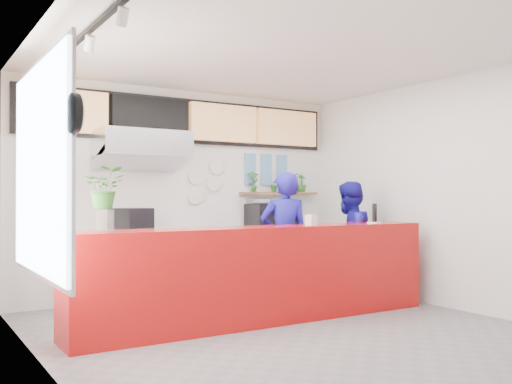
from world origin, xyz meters
name	(u,v)px	position (x,y,z in m)	size (l,w,h in m)	color
floor	(282,329)	(0.00, 0.00, 0.00)	(5.00, 5.00, 0.00)	slate
ceiling	(282,55)	(0.00, 0.00, 3.00)	(5.00, 5.00, 0.00)	silver
wall_back	(185,193)	(0.00, 2.50, 1.50)	(5.00, 5.00, 0.00)	white
wall_left	(43,190)	(-2.50, 0.00, 1.50)	(5.00, 5.00, 0.00)	white
wall_right	(438,192)	(2.50, 0.00, 1.50)	(5.00, 5.00, 0.00)	white
service_counter	(262,274)	(0.00, 0.40, 0.55)	(4.50, 0.60, 1.10)	#A50C0B
cream_band	(186,118)	(0.00, 2.49, 2.60)	(5.00, 0.02, 0.80)	beige
prep_bench	(140,271)	(-0.80, 2.20, 0.45)	(1.80, 0.60, 0.90)	#B2B5BA
panini_oven	(131,223)	(-0.93, 2.20, 1.10)	(0.44, 0.44, 0.39)	black
extraction_hood	(142,144)	(-0.80, 2.15, 2.15)	(1.20, 0.70, 0.35)	#B2B5BA
hood_lip	(142,159)	(-0.80, 2.15, 1.95)	(1.20, 0.70, 0.08)	#B2B5BA
right_bench	(281,261)	(1.50, 2.20, 0.45)	(1.80, 0.60, 0.90)	#B2B5BA
espresso_machine	(271,218)	(1.30, 2.20, 1.12)	(0.68, 0.48, 0.43)	black
espresso_tray	(271,201)	(1.30, 2.20, 1.38)	(0.66, 0.46, 0.06)	#B0B1B7
herb_shelf	(279,193)	(1.60, 2.40, 1.50)	(1.40, 0.18, 0.04)	brown
menu_board_far_left	(65,111)	(-1.75, 2.38, 2.55)	(1.10, 0.10, 0.55)	tan
menu_board_mid_left	(150,117)	(-0.59, 2.38, 2.55)	(1.10, 0.10, 0.55)	black
menu_board_mid_right	(224,123)	(0.57, 2.38, 2.55)	(1.10, 0.10, 0.55)	tan
menu_board_far_right	(287,128)	(1.73, 2.38, 2.55)	(1.10, 0.10, 0.55)	tan
soffit	(187,121)	(0.00, 2.46, 2.55)	(4.80, 0.04, 0.65)	black
window_pane	(39,168)	(-2.47, 0.30, 1.70)	(0.04, 2.20, 1.90)	silver
window_frame	(41,168)	(-2.45, 0.30, 1.70)	(0.03, 2.30, 2.00)	#B2B5BA
wall_clock_rim	(74,113)	(-2.46, -0.90, 2.05)	(0.30, 0.30, 0.05)	black
wall_clock_face	(78,114)	(-2.43, -0.90, 2.05)	(0.26, 0.26, 0.02)	white
track_rail	(90,30)	(-2.10, 0.00, 2.94)	(0.05, 2.40, 0.04)	black
dec_plate_a	(196,176)	(0.15, 2.47, 1.75)	(0.24, 0.24, 0.03)	silver
dec_plate_b	(214,183)	(0.45, 2.47, 1.65)	(0.24, 0.24, 0.03)	silver
dec_plate_c	(196,196)	(0.15, 2.47, 1.45)	(0.24, 0.24, 0.03)	silver
dec_plate_d	(217,167)	(0.50, 2.47, 1.90)	(0.24, 0.24, 0.03)	silver
photo_frame_a	(250,161)	(1.10, 2.48, 2.00)	(0.20, 0.02, 0.25)	#598CBF
photo_frame_b	(266,162)	(1.40, 2.48, 2.00)	(0.20, 0.02, 0.25)	#598CBF
photo_frame_c	(282,162)	(1.70, 2.48, 2.00)	(0.20, 0.02, 0.25)	#598CBF
photo_frame_d	(250,177)	(1.10, 2.48, 1.75)	(0.20, 0.02, 0.25)	#598CBF
photo_frame_e	(266,178)	(1.40, 2.48, 1.75)	(0.20, 0.02, 0.25)	#598CBF
photo_frame_f	(282,178)	(1.70, 2.48, 1.75)	(0.20, 0.02, 0.25)	#598CBF
staff_center	(285,239)	(0.74, 1.02, 0.88)	(0.65, 0.42, 1.77)	navy
staff_right	(349,240)	(1.80, 0.97, 0.83)	(0.81, 0.63, 1.66)	navy
herb_a	(253,181)	(1.11, 2.40, 1.69)	(0.17, 0.12, 0.33)	#256423
herb_b	(275,184)	(1.51, 2.40, 1.65)	(0.14, 0.12, 0.26)	#256423
herb_c	(290,183)	(1.80, 2.40, 1.67)	(0.28, 0.24, 0.31)	#256423
herb_d	(301,183)	(2.03, 2.40, 1.67)	(0.17, 0.15, 0.30)	#256423
glass_vase	(105,221)	(-1.84, 0.39, 1.21)	(0.18, 0.18, 0.22)	silver
basil_vase	(105,188)	(-1.84, 0.39, 1.53)	(0.38, 0.33, 0.42)	#256423
napkin_holder	(311,220)	(0.67, 0.36, 1.16)	(0.14, 0.09, 0.12)	white
white_plate	(375,223)	(1.69, 0.34, 1.11)	(0.20, 0.20, 0.01)	white
pepper_mill	(375,213)	(1.69, 0.34, 1.23)	(0.06, 0.06, 0.24)	black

